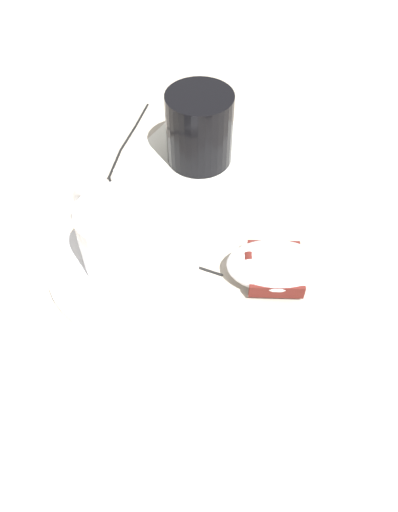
{
  "coord_description": "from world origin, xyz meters",
  "views": [
    {
      "loc": [
        0.12,
        -0.37,
        0.41
      ],
      "look_at": [
        -0.01,
        -0.09,
        0.03
      ],
      "focal_mm": 35.0,
      "sensor_mm": 36.0,
      "label": 1
    }
  ],
  "objects_px": {
    "coffee_cup": "(120,236)",
    "drinking_glass": "(199,128)",
    "computer_mouse": "(275,266)",
    "saucer": "(125,269)"
  },
  "relations": [
    {
      "from": "coffee_cup",
      "to": "computer_mouse",
      "type": "bearing_deg",
      "value": 19.73
    },
    {
      "from": "saucer",
      "to": "drinking_glass",
      "type": "xyz_separation_m",
      "value": [
        -0.01,
        0.2,
        0.04
      ]
    },
    {
      "from": "coffee_cup",
      "to": "drinking_glass",
      "type": "relative_size",
      "value": 1.26
    },
    {
      "from": "saucer",
      "to": "drinking_glass",
      "type": "relative_size",
      "value": 1.72
    },
    {
      "from": "computer_mouse",
      "to": "drinking_glass",
      "type": "height_order",
      "value": "drinking_glass"
    },
    {
      "from": "computer_mouse",
      "to": "drinking_glass",
      "type": "relative_size",
      "value": 1.29
    },
    {
      "from": "coffee_cup",
      "to": "saucer",
      "type": "bearing_deg",
      "value": -65.95
    },
    {
      "from": "saucer",
      "to": "drinking_glass",
      "type": "distance_m",
      "value": 0.2
    },
    {
      "from": "coffee_cup",
      "to": "computer_mouse",
      "type": "distance_m",
      "value": 0.16
    },
    {
      "from": "computer_mouse",
      "to": "drinking_glass",
      "type": "distance_m",
      "value": 0.2
    }
  ]
}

